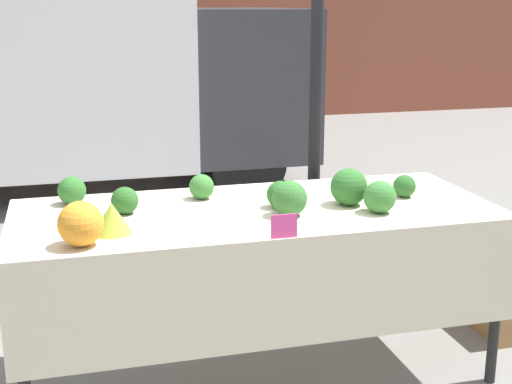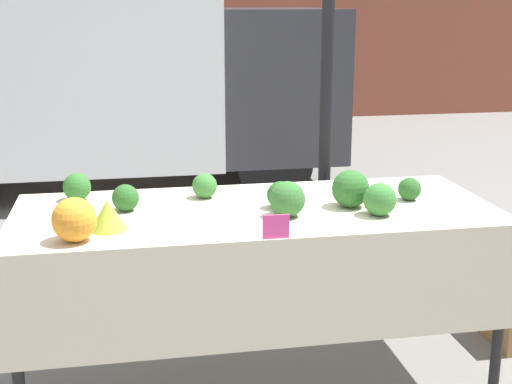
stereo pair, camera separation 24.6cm
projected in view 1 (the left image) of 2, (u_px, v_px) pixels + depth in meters
The scene contains 15 objects.
ground_plane at pixel (256, 370), 3.56m from camera, with size 40.00×40.00×0.00m, color gray.
tent_pole at pixel (316, 89), 3.96m from camera, with size 0.07×0.07×2.62m.
parked_truck at pixel (55, 65), 6.60m from camera, with size 4.39×1.90×2.26m.
market_table at pixel (260, 232), 3.31m from camera, with size 2.25×0.92×0.84m.
orange_cauliflower at pixel (81, 224), 2.81m from camera, with size 0.18×0.18×0.18m.
romanesco_head at pixel (112, 218), 2.97m from camera, with size 0.16×0.16×0.13m.
broccoli_head_0 at pixel (72, 191), 3.40m from camera, with size 0.14×0.14×0.14m.
broccoli_head_1 at pixel (280, 194), 3.35m from camera, with size 0.13×0.13×0.13m.
broccoli_head_2 at pixel (349, 187), 3.38m from camera, with size 0.18×0.18×0.18m.
broccoli_head_3 at pixel (125, 201), 3.25m from camera, with size 0.13×0.13×0.13m.
broccoli_head_4 at pixel (380, 197), 3.26m from camera, with size 0.15×0.15×0.15m.
broccoli_head_5 at pixel (289, 198), 3.21m from camera, with size 0.16×0.16×0.16m.
broccoli_head_6 at pixel (404, 186), 3.53m from camera, with size 0.11×0.11×0.11m.
broccoli_head_7 at pixel (202, 187), 3.49m from camera, with size 0.12×0.12×0.12m.
price_sign at pixel (283, 226), 2.91m from camera, with size 0.11×0.01×0.10m.
Camera 1 is at (-0.83, -3.10, 1.79)m, focal length 50.00 mm.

